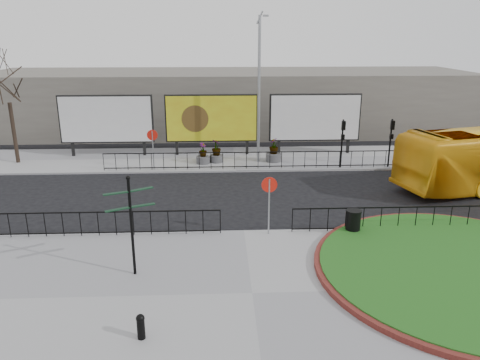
{
  "coord_description": "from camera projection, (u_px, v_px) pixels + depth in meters",
  "views": [
    {
      "loc": [
        -0.99,
        -18.23,
        8.15
      ],
      "look_at": [
        -0.09,
        1.72,
        1.82
      ],
      "focal_mm": 35.0,
      "sensor_mm": 36.0,
      "label": 1
    }
  ],
  "objects": [
    {
      "name": "railing_far",
      "position": [
        252.0,
        160.0,
        28.56
      ],
      "size": [
        18.0,
        0.1,
        1.1
      ],
      "primitive_type": null,
      "color": "black",
      "rests_on": "pavement_far"
    },
    {
      "name": "fingerpost_sign",
      "position": [
        131.0,
        216.0,
        15.62
      ],
      "size": [
        1.6,
        0.94,
        3.57
      ],
      "rotation": [
        0.0,
        0.0,
        0.38
      ],
      "color": "black",
      "rests_on": "pavement_near"
    },
    {
      "name": "billboard_right",
      "position": [
        315.0,
        118.0,
        31.66
      ],
      "size": [
        6.2,
        0.31,
        4.1
      ],
      "color": "black",
      "rests_on": "pavement_far"
    },
    {
      "name": "railing_near_left",
      "position": [
        98.0,
        224.0,
        19.12
      ],
      "size": [
        10.0,
        0.1,
        1.1
      ],
      "primitive_type": null,
      "color": "black",
      "rests_on": "pavement_near"
    },
    {
      "name": "billboard_left",
      "position": [
        106.0,
        119.0,
        31.07
      ],
      "size": [
        6.2,
        0.31,
        4.1
      ],
      "color": "black",
      "rests_on": "pavement_far"
    },
    {
      "name": "lamp_post",
      "position": [
        259.0,
        88.0,
        28.94
      ],
      "size": [
        0.74,
        0.18,
        9.23
      ],
      "color": "gray",
      "rests_on": "pavement_far"
    },
    {
      "name": "signal_pole_b",
      "position": [
        391.0,
        136.0,
        28.53
      ],
      "size": [
        0.22,
        0.26,
        3.0
      ],
      "color": "black",
      "rests_on": "pavement_far"
    },
    {
      "name": "building_backdrop",
      "position": [
        230.0,
        101.0,
        40.06
      ],
      "size": [
        40.0,
        10.0,
        5.0
      ],
      "primitive_type": "cube",
      "color": "#67615A",
      "rests_on": "ground"
    },
    {
      "name": "bollard",
      "position": [
        141.0,
        325.0,
        12.72
      ],
      "size": [
        0.24,
        0.24,
        0.75
      ],
      "color": "black",
      "rests_on": "pavement_near"
    },
    {
      "name": "pavement_far",
      "position": [
        234.0,
        159.0,
        31.27
      ],
      "size": [
        44.0,
        6.0,
        0.12
      ],
      "primitive_type": "cube",
      "color": "gray",
      "rests_on": "ground"
    },
    {
      "name": "brick_edge",
      "position": [
        464.0,
        270.0,
        16.31
      ],
      "size": [
        10.4,
        10.4,
        0.18
      ],
      "primitive_type": "cylinder",
      "color": "maroon",
      "rests_on": "pavement_near"
    },
    {
      "name": "speed_sign_far",
      "position": [
        153.0,
        141.0,
        28.03
      ],
      "size": [
        0.64,
        0.07,
        2.47
      ],
      "color": "gray",
      "rests_on": "pavement_far"
    },
    {
      "name": "planter_b",
      "position": [
        216.0,
        153.0,
        30.07
      ],
      "size": [
        0.87,
        0.87,
        1.49
      ],
      "color": "#4C4C4F",
      "rests_on": "pavement_far"
    },
    {
      "name": "grass_lawn",
      "position": [
        464.0,
        270.0,
        16.31
      ],
      "size": [
        10.0,
        10.0,
        0.22
      ],
      "primitive_type": "cylinder",
      "color": "#165216",
      "rests_on": "pavement_near"
    },
    {
      "name": "planter_a",
      "position": [
        203.0,
        156.0,
        29.79
      ],
      "size": [
        0.87,
        0.87,
        1.34
      ],
      "color": "#4C4C4F",
      "rests_on": "pavement_far"
    },
    {
      "name": "pavement_near",
      "position": [
        252.0,
        295.0,
        15.09
      ],
      "size": [
        30.0,
        10.0,
        0.12
      ],
      "primitive_type": "cube",
      "color": "gray",
      "rests_on": "ground"
    },
    {
      "name": "railing_near_right",
      "position": [
        399.0,
        218.0,
        19.65
      ],
      "size": [
        9.0,
        0.1,
        1.1
      ],
      "primitive_type": null,
      "color": "black",
      "rests_on": "pavement_near"
    },
    {
      "name": "litter_bin",
      "position": [
        353.0,
        222.0,
        19.29
      ],
      "size": [
        0.64,
        0.64,
        1.06
      ],
      "color": "black",
      "rests_on": "pavement_near"
    },
    {
      "name": "planter_c",
      "position": [
        274.0,
        153.0,
        30.24
      ],
      "size": [
        0.99,
        0.99,
        1.55
      ],
      "color": "#4C4C4F",
      "rests_on": "pavement_far"
    },
    {
      "name": "signal_pole_a",
      "position": [
        343.0,
        136.0,
        28.4
      ],
      "size": [
        0.22,
        0.26,
        3.0
      ],
      "color": "black",
      "rests_on": "pavement_far"
    },
    {
      "name": "tree_left",
      "position": [
        10.0,
        108.0,
        29.12
      ],
      "size": [
        2.0,
        2.0,
        7.0
      ],
      "primitive_type": null,
      "color": "#2D2119",
      "rests_on": "pavement_far"
    },
    {
      "name": "speed_sign_near",
      "position": [
        269.0,
        193.0,
        18.95
      ],
      "size": [
        0.64,
        0.07,
        2.47
      ],
      "color": "gray",
      "rests_on": "pavement_near"
    },
    {
      "name": "billboard_mid",
      "position": [
        212.0,
        119.0,
        31.36
      ],
      "size": [
        6.2,
        0.31,
        4.1
      ],
      "color": "black",
      "rests_on": "pavement_far"
    },
    {
      "name": "ground",
      "position": [
        244.0,
        233.0,
        19.86
      ],
      "size": [
        90.0,
        90.0,
        0.0
      ],
      "primitive_type": "plane",
      "color": "black",
      "rests_on": "ground"
    }
  ]
}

